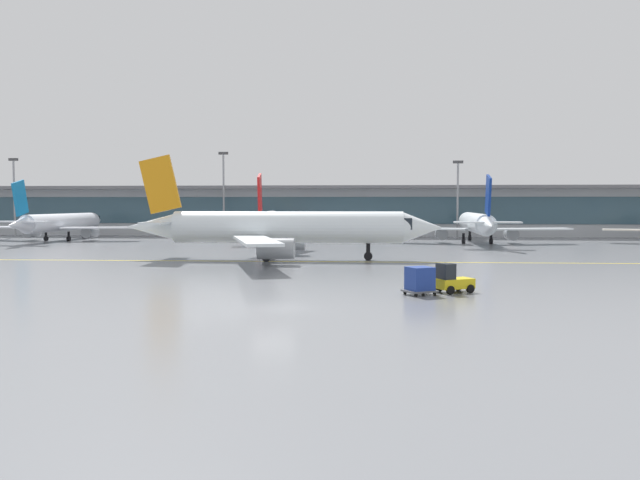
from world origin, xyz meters
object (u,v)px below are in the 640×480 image
object	(u,v)px
baggage_tug	(452,280)
gate_airplane_1	(267,222)
cargo_dolly_lead	(420,280)
gate_airplane_0	(61,223)
taxiing_regional_jet	(284,228)
gate_airplane_2	(476,224)
apron_light_mast_2	(458,196)
apron_light_mast_1	(224,191)
apron_light_mast_0	(14,194)

from	to	relation	value
baggage_tug	gate_airplane_1	bearing A→B (deg)	81.79
cargo_dolly_lead	gate_airplane_0	bearing A→B (deg)	103.78
taxiing_regional_jet	cargo_dolly_lead	bearing A→B (deg)	-64.48
cargo_dolly_lead	gate_airplane_1	bearing A→B (deg)	79.45
gate_airplane_2	apron_light_mast_2	world-z (taller)	apron_light_mast_2
gate_airplane_1	apron_light_mast_1	xyz separation A→B (m)	(-10.25, 12.09, 5.40)
apron_light_mast_1	apron_light_mast_0	bearing A→B (deg)	-176.55
cargo_dolly_lead	apron_light_mast_1	world-z (taller)	apron_light_mast_1
gate_airplane_1	apron_light_mast_1	distance (m)	16.74
gate_airplane_2	taxiing_regional_jet	xyz separation A→B (m)	(-26.04, -31.60, 0.43)
baggage_tug	taxiing_regional_jet	bearing A→B (deg)	92.51
gate_airplane_2	apron_light_mast_1	size ratio (longest dim) A/B	1.96
gate_airplane_0	taxiing_regional_jet	distance (m)	54.16
taxiing_regional_jet	apron_light_mast_1	bearing A→B (deg)	109.75
gate_airplane_2	apron_light_mast_2	distance (m)	14.51
apron_light_mast_0	taxiing_regional_jet	bearing A→B (deg)	-38.09
taxiing_regional_jet	apron_light_mast_0	world-z (taller)	apron_light_mast_0
gate_airplane_2	apron_light_mast_2	bearing A→B (deg)	6.47
gate_airplane_2	gate_airplane_1	bearing A→B (deg)	84.99
gate_airplane_1	apron_light_mast_0	size ratio (longest dim) A/B	2.20
gate_airplane_1	apron_light_mast_2	world-z (taller)	apron_light_mast_2
baggage_tug	apron_light_mast_2	xyz separation A→B (m)	(9.38, 70.34, 6.72)
baggage_tug	apron_light_mast_1	world-z (taller)	apron_light_mast_1
taxiing_regional_jet	gate_airplane_1	bearing A→B (deg)	101.38
apron_light_mast_0	apron_light_mast_1	distance (m)	39.70
gate_airplane_1	taxiing_regional_jet	size ratio (longest dim) A/B	0.92
gate_airplane_1	apron_light_mast_2	xyz separation A→B (m)	(32.69, 9.81, 4.39)
baggage_tug	apron_light_mast_0	world-z (taller)	apron_light_mast_0
taxiing_regional_jet	gate_airplane_0	bearing A→B (deg)	140.91
gate_airplane_1	cargo_dolly_lead	xyz separation A→B (m)	(20.97, -61.85, -2.17)
gate_airplane_2	apron_light_mast_1	world-z (taller)	apron_light_mast_1
gate_airplane_2	apron_light_mast_0	size ratio (longest dim) A/B	2.11
cargo_dolly_lead	apron_light_mast_2	bearing A→B (deg)	51.44
cargo_dolly_lead	apron_light_mast_1	distance (m)	80.61
taxiing_regional_jet	cargo_dolly_lead	xyz separation A→B (m)	(13.15, -26.32, -2.47)
cargo_dolly_lead	apron_light_mast_2	distance (m)	72.90
gate_airplane_1	apron_light_mast_2	size ratio (longest dim) A/B	2.34
apron_light_mast_1	cargo_dolly_lead	bearing A→B (deg)	-67.11
taxiing_regional_jet	baggage_tug	bearing A→B (deg)	-59.25
taxiing_regional_jet	apron_light_mast_0	distance (m)	73.45
gate_airplane_2	apron_light_mast_1	distance (m)	47.25
gate_airplane_1	gate_airplane_2	xyz separation A→B (m)	(33.86, -3.93, -0.13)
gate_airplane_0	apron_light_mast_2	size ratio (longest dim) A/B	2.15
gate_airplane_2	apron_light_mast_0	xyz separation A→B (m)	(-83.74, 13.63, 4.98)
apron_light_mast_2	gate_airplane_1	bearing A→B (deg)	-163.30
gate_airplane_2	cargo_dolly_lead	world-z (taller)	gate_airplane_2
gate_airplane_1	cargo_dolly_lead	world-z (taller)	gate_airplane_1
gate_airplane_2	baggage_tug	distance (m)	57.62
apron_light_mast_0	apron_light_mast_2	distance (m)	82.57
taxiing_regional_jet	baggage_tug	world-z (taller)	taxiing_regional_jet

